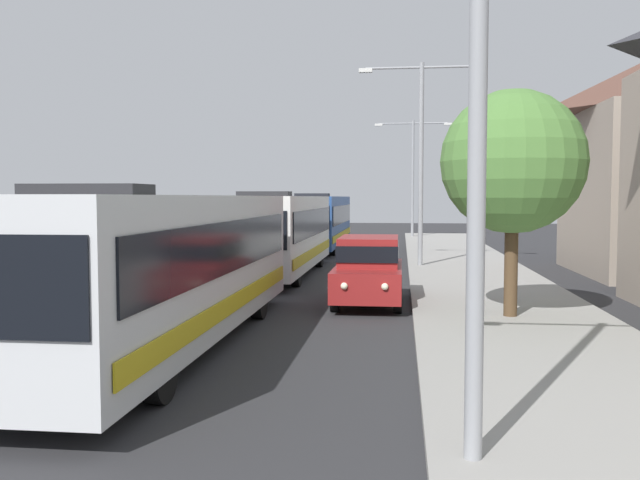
# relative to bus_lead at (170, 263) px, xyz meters

# --- Properties ---
(bus_lead) EXTENTS (2.58, 12.03, 3.21)m
(bus_lead) POSITION_rel_bus_lead_xyz_m (0.00, 0.00, 0.00)
(bus_lead) COLOR silver
(bus_lead) RESTS_ON ground_plane
(bus_second_in_line) EXTENTS (2.58, 11.17, 3.21)m
(bus_second_in_line) POSITION_rel_bus_lead_xyz_m (-0.00, 12.82, -0.00)
(bus_second_in_line) COLOR silver
(bus_second_in_line) RESTS_ON ground_plane
(bus_middle) EXTENTS (2.58, 11.73, 3.21)m
(bus_middle) POSITION_rel_bus_lead_xyz_m (-0.00, 25.44, -0.00)
(bus_middle) COLOR #284C8C
(bus_middle) RESTS_ON ground_plane
(white_suv) EXTENTS (1.86, 4.55, 1.90)m
(white_suv) POSITION_rel_bus_lead_xyz_m (3.70, 5.99, -0.66)
(white_suv) COLOR maroon
(white_suv) RESTS_ON ground_plane
(streetlamp_mid) EXTENTS (5.23, 0.28, 8.45)m
(streetlamp_mid) POSITION_rel_bus_lead_xyz_m (5.40, 15.82, 3.57)
(streetlamp_mid) COLOR gray
(streetlamp_mid) RESTS_ON sidewalk
(streetlamp_far) EXTENTS (5.56, 0.28, 8.43)m
(streetlamp_far) POSITION_rel_bus_lead_xyz_m (5.40, 37.33, 3.58)
(streetlamp_far) COLOR gray
(streetlamp_far) RESTS_ON sidewalk
(roadside_tree) EXTENTS (3.43, 3.43, 5.43)m
(roadside_tree) POSITION_rel_bus_lead_xyz_m (7.23, 3.59, 2.15)
(roadside_tree) COLOR #4C3823
(roadside_tree) RESTS_ON sidewalk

